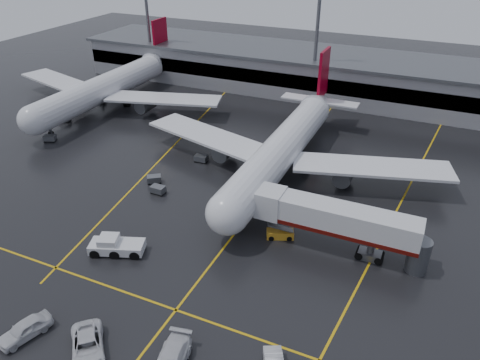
% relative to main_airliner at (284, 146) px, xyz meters
% --- Properties ---
extents(ground, '(220.00, 220.00, 0.00)m').
position_rel_main_airliner_xyz_m(ground, '(0.00, -9.70, -4.21)').
color(ground, black).
rests_on(ground, ground).
extents(apron_line_centre, '(0.25, 90.00, 0.02)m').
position_rel_main_airliner_xyz_m(apron_line_centre, '(0.00, -9.70, -4.20)').
color(apron_line_centre, gold).
rests_on(apron_line_centre, ground).
extents(apron_line_stop, '(60.00, 0.25, 0.02)m').
position_rel_main_airliner_xyz_m(apron_line_stop, '(0.00, -31.70, -4.20)').
color(apron_line_stop, gold).
rests_on(apron_line_stop, ground).
extents(apron_line_left, '(9.99, 69.35, 0.02)m').
position_rel_main_airliner_xyz_m(apron_line_left, '(-20.00, 0.30, -4.20)').
color(apron_line_left, gold).
rests_on(apron_line_left, ground).
extents(apron_line_right, '(7.57, 69.64, 0.02)m').
position_rel_main_airliner_xyz_m(apron_line_right, '(18.00, 0.30, -4.20)').
color(apron_line_right, gold).
rests_on(apron_line_right, ground).
extents(terminal, '(122.00, 19.00, 8.60)m').
position_rel_main_airliner_xyz_m(terminal, '(0.00, 38.23, 0.11)').
color(terminal, gray).
rests_on(terminal, ground).
extents(light_mast_left, '(3.00, 1.20, 25.45)m').
position_rel_main_airliner_xyz_m(light_mast_left, '(-45.00, 32.30, 10.27)').
color(light_mast_left, '#595B60').
rests_on(light_mast_left, ground).
extents(light_mast_mid, '(3.00, 1.20, 25.45)m').
position_rel_main_airliner_xyz_m(light_mast_mid, '(-5.00, 32.30, 10.27)').
color(light_mast_mid, '#595B60').
rests_on(light_mast_mid, ground).
extents(main_airliner, '(48.80, 45.60, 14.10)m').
position_rel_main_airliner_xyz_m(main_airliner, '(0.00, 0.00, 0.00)').
color(main_airliner, silver).
rests_on(main_airliner, ground).
extents(second_airliner, '(48.80, 45.60, 14.10)m').
position_rel_main_airliner_xyz_m(second_airliner, '(-42.00, 12.00, 0.00)').
color(second_airliner, silver).
rests_on(second_airliner, ground).
extents(jet_bridge, '(19.90, 3.40, 6.05)m').
position_rel_main_airliner_xyz_m(jet_bridge, '(11.87, -15.70, -0.28)').
color(jet_bridge, silver).
rests_on(jet_bridge, ground).
extents(pushback_tractor, '(6.69, 4.52, 2.22)m').
position_rel_main_airliner_xyz_m(pushback_tractor, '(-11.05, -26.66, -3.33)').
color(pushback_tractor, silver).
rests_on(pushback_tractor, ground).
extents(belt_loader, '(3.53, 2.52, 2.06)m').
position_rel_main_airliner_xyz_m(belt_loader, '(5.34, -16.16, -3.70)').
color(belt_loader, orange).
rests_on(belt_loader, ground).
extents(service_van_a, '(6.07, 6.28, 1.66)m').
position_rel_main_airliner_xyz_m(service_van_a, '(-4.40, -39.33, -3.38)').
color(service_van_a, silver).
rests_on(service_van_a, ground).
extents(service_van_d, '(3.36, 5.32, 1.69)m').
position_rel_main_airliner_xyz_m(service_van_d, '(-11.00, -40.17, -3.36)').
color(service_van_d, silver).
rests_on(service_van_d, ground).
extents(baggage_cart_a, '(2.04, 1.36, 1.12)m').
position_rel_main_airliner_xyz_m(baggage_cart_a, '(-13.89, -13.44, -3.58)').
color(baggage_cart_a, '#595B60').
rests_on(baggage_cart_a, ground).
extents(baggage_cart_b, '(2.38, 2.22, 1.12)m').
position_rel_main_airliner_xyz_m(baggage_cart_b, '(-16.05, -11.14, -3.58)').
color(baggage_cart_b, '#595B60').
rests_on(baggage_cart_b, ground).
extents(baggage_cart_c, '(2.07, 1.42, 1.12)m').
position_rel_main_airliner_xyz_m(baggage_cart_c, '(-12.94, -2.43, -3.58)').
color(baggage_cart_c, '#595B60').
rests_on(baggage_cart_c, ground).
extents(baggage_cart_d, '(2.20, 1.64, 1.12)m').
position_rel_main_airliner_xyz_m(baggage_cart_d, '(-44.63, 1.52, -3.58)').
color(baggage_cart_d, '#595B60').
rests_on(baggage_cart_d, ground).
extents(baggage_cart_e, '(2.36, 2.03, 1.12)m').
position_rel_main_airliner_xyz_m(baggage_cart_e, '(-40.65, -6.34, -3.58)').
color(baggage_cart_e, '#595B60').
rests_on(baggage_cart_e, ground).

